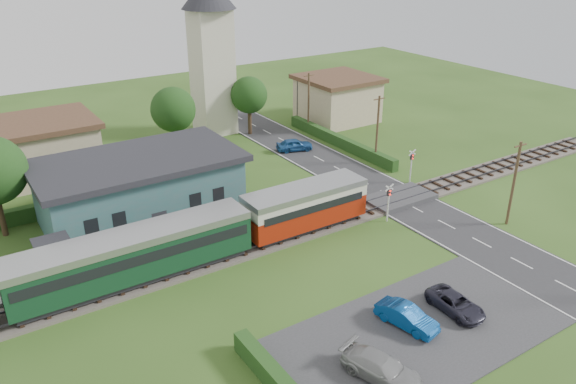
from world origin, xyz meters
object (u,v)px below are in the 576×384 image
house_west (38,148)px  car_on_road (294,145)px  pedestrian_far (94,257)px  train (84,269)px  car_park_dark (456,304)px  station_building (140,188)px  crossing_signal_near (389,198)px  car_park_blue (407,317)px  crossing_signal_far (412,161)px  equipment_hut (55,258)px  car_park_silver (382,368)px  house_east (337,98)px  pedestrian_near (265,207)px  church_tower (211,44)px

house_west → car_on_road: 25.46m
pedestrian_far → train: bearing=160.1°
train → car_park_dark: 23.14m
station_building → crossing_signal_near: station_building is taller
station_building → house_west: (-5.00, 14.01, 0.10)m
crossing_signal_near → car_park_blue: (-8.26, -10.78, -1.42)m
crossing_signal_near → crossing_signal_far: size_ratio=1.00×
crossing_signal_far → equipment_hut: bearing=178.5°
train → pedestrian_far: train is taller
car_park_blue → train: bearing=126.0°
pedestrian_far → car_on_road: bearing=-58.1°
car_park_silver → house_east: bearing=37.8°
house_west → crossing_signal_far: size_ratio=3.30×
house_west → car_park_silver: house_west is taller
train → car_on_road: bearing=30.6°
crossing_signal_near → pedestrian_far: crossing_signal_near is taller
car_on_road → car_park_dark: bearing=-176.3°
house_west → car_park_silver: size_ratio=2.39×
equipment_hut → car_park_blue: equipment_hut is taller
crossing_signal_near → pedestrian_near: 9.97m
car_park_blue → pedestrian_far: 21.02m
station_building → car_park_dark: (11.67, -22.78, -2.07)m
pedestrian_far → house_east: bearing=-56.8°
train → car_park_blue: 20.02m
station_building → car_on_road: size_ratio=4.11×
equipment_hut → station_building: (8.00, 5.79, 0.95)m
house_east → crossing_signal_far: house_east is taller
crossing_signal_far → car_park_blue: bearing=-134.8°
crossing_signal_near → pedestrian_far: bearing=166.9°
crossing_signal_far → pedestrian_far: crossing_signal_far is taller
pedestrian_near → crossing_signal_near: bearing=131.4°
car_on_road → car_park_silver: (-15.25, -31.10, 0.02)m
crossing_signal_near → car_park_blue: bearing=-127.5°
station_building → train: station_building is taller
house_east → crossing_signal_near: 27.95m
crossing_signal_near → car_park_blue: 13.66m
house_east → car_park_blue: (-21.86, -35.19, -2.08)m
church_tower → crossing_signal_far: (8.60, -23.61, -8.08)m
house_west → crossing_signal_far: bearing=-35.8°
house_west → car_park_dark: (16.67, -36.79, -2.17)m
train → car_park_silver: size_ratio=9.58×
crossing_signal_far → train: bearing=-175.5°
pedestrian_near → pedestrian_far: bearing=-13.3°
church_tower → car_park_dark: (-3.33, -39.79, -9.60)m
station_building → house_east: size_ratio=1.82×
crossing_signal_far → pedestrian_near: (-15.47, 0.71, -0.87)m
train → pedestrian_far: (1.25, 2.71, -0.90)m
crossing_signal_far → pedestrian_near: bearing=177.4°
train → car_park_blue: train is taller
crossing_signal_near → car_on_road: 18.10m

